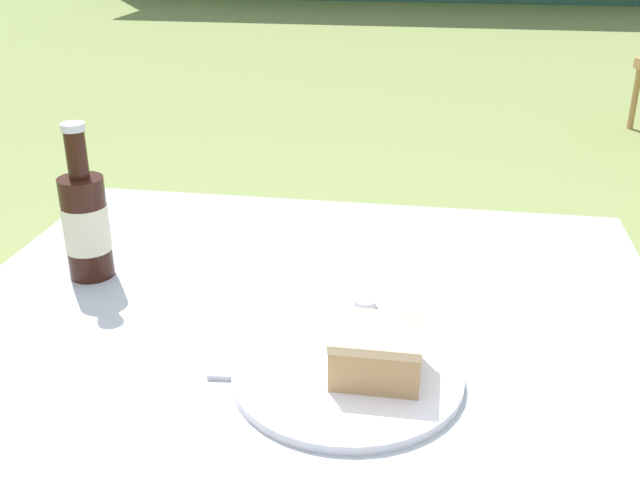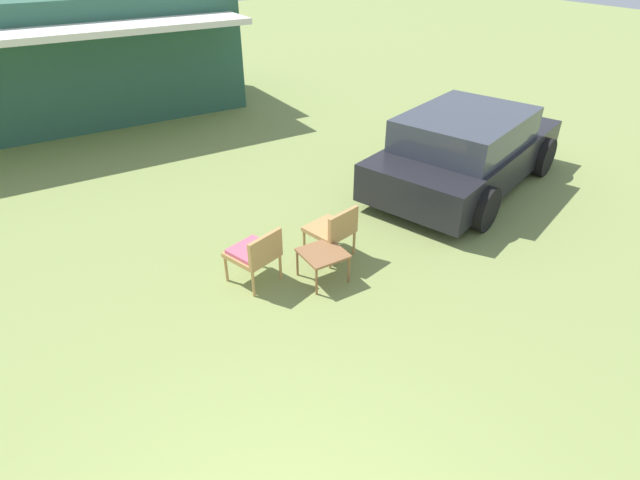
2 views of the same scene
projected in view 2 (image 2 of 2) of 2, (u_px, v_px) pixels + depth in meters
cabin_building at (14, 62)px, 10.72m from camera, size 9.28×4.34×2.61m
parked_car at (466, 150)px, 8.29m from camera, size 4.36×2.97×1.29m
wicker_chair_cushioned at (255, 252)px, 6.04m from camera, size 0.67×0.68×0.74m
wicker_chair_plain at (333, 228)px, 6.52m from camera, size 0.64×0.65×0.74m
garden_side_table at (323, 255)px, 6.13m from camera, size 0.52×0.52×0.40m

